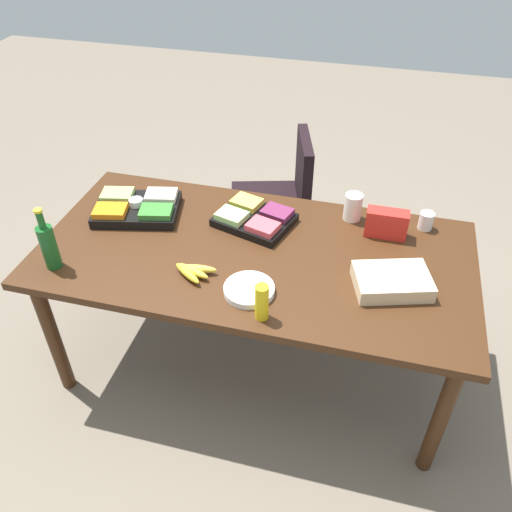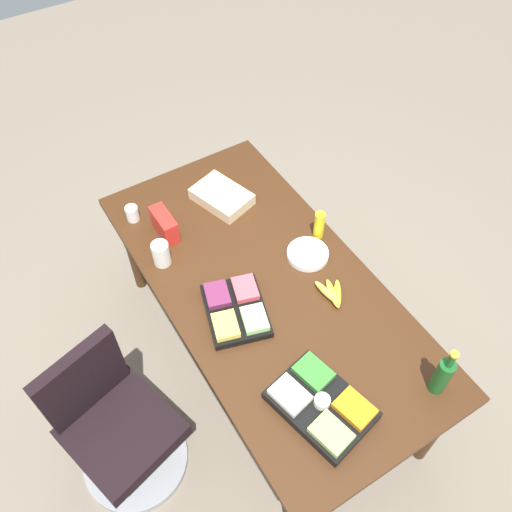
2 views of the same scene
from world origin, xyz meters
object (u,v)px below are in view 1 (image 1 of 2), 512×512
(banana_bunch, at_px, (193,271))
(veggie_tray, at_px, (137,208))
(chip_bag_red, at_px, (386,223))
(fruit_platter, at_px, (254,218))
(mustard_bottle, at_px, (262,302))
(office_chair, at_px, (275,215))
(mayo_jar, at_px, (353,207))
(wine_bottle, at_px, (49,245))
(sheet_cake, at_px, (392,281))
(paper_cup, at_px, (426,221))
(conference_table, at_px, (255,264))
(paper_plate_stack, at_px, (249,290))

(banana_bunch, relative_size, veggie_tray, 0.42)
(chip_bag_red, bearing_deg, banana_bunch, -147.22)
(fruit_platter, height_order, mustard_bottle, mustard_bottle)
(office_chair, height_order, mayo_jar, mayo_jar)
(mayo_jar, distance_m, chip_bag_red, 0.20)
(wine_bottle, bearing_deg, fruit_platter, 34.69)
(banana_bunch, bearing_deg, mustard_bottle, -25.88)
(banana_bunch, height_order, mustard_bottle, mustard_bottle)
(mayo_jar, xyz_separation_m, chip_bag_red, (0.17, -0.10, -0.00))
(fruit_platter, relative_size, veggie_tray, 0.89)
(veggie_tray, bearing_deg, mayo_jar, 12.18)
(sheet_cake, distance_m, chip_bag_red, 0.39)
(banana_bunch, bearing_deg, chip_bag_red, 32.78)
(sheet_cake, xyz_separation_m, paper_cup, (0.14, 0.49, 0.01))
(paper_cup, relative_size, chip_bag_red, 0.45)
(fruit_platter, xyz_separation_m, mustard_bottle, (0.20, -0.63, 0.05))
(wine_bottle, height_order, paper_cup, wine_bottle)
(wine_bottle, height_order, banana_bunch, wine_bottle)
(conference_table, bearing_deg, fruit_platter, 104.81)
(fruit_platter, distance_m, mustard_bottle, 0.66)
(banana_bunch, bearing_deg, fruit_platter, 70.17)
(chip_bag_red, bearing_deg, fruit_platter, -174.30)
(sheet_cake, height_order, fruit_platter, fruit_platter)
(sheet_cake, bearing_deg, wine_bottle, -171.00)
(veggie_tray, xyz_separation_m, chip_bag_red, (1.25, 0.13, 0.03))
(paper_cup, bearing_deg, veggie_tray, -170.59)
(paper_plate_stack, relative_size, mustard_bottle, 1.32)
(fruit_platter, height_order, chip_bag_red, chip_bag_red)
(wine_bottle, bearing_deg, mustard_bottle, -4.50)
(sheet_cake, relative_size, paper_plate_stack, 1.45)
(paper_cup, height_order, mustard_bottle, mustard_bottle)
(office_chair, bearing_deg, chip_bag_red, -43.73)
(banana_bunch, height_order, paper_plate_stack, banana_bunch)
(conference_table, bearing_deg, wine_bottle, -158.62)
(conference_table, distance_m, wine_bottle, 0.94)
(wine_bottle, xyz_separation_m, mayo_jar, (1.27, 0.72, -0.05))
(sheet_cake, xyz_separation_m, fruit_platter, (-0.70, 0.32, -0.00))
(fruit_platter, bearing_deg, mayo_jar, 19.50)
(conference_table, xyz_separation_m, paper_plate_stack, (0.05, -0.28, 0.09))
(sheet_cake, relative_size, paper_cup, 3.56)
(fruit_platter, distance_m, veggie_tray, 0.61)
(fruit_platter, distance_m, mayo_jar, 0.50)
(sheet_cake, height_order, mustard_bottle, mustard_bottle)
(conference_table, height_order, chip_bag_red, chip_bag_red)
(wine_bottle, height_order, mustard_bottle, wine_bottle)
(wine_bottle, xyz_separation_m, mustard_bottle, (0.99, -0.08, -0.04))
(sheet_cake, distance_m, paper_cup, 0.51)
(office_chair, bearing_deg, banana_bunch, -95.73)
(office_chair, height_order, banana_bunch, office_chair)
(conference_table, bearing_deg, mustard_bottle, -71.49)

